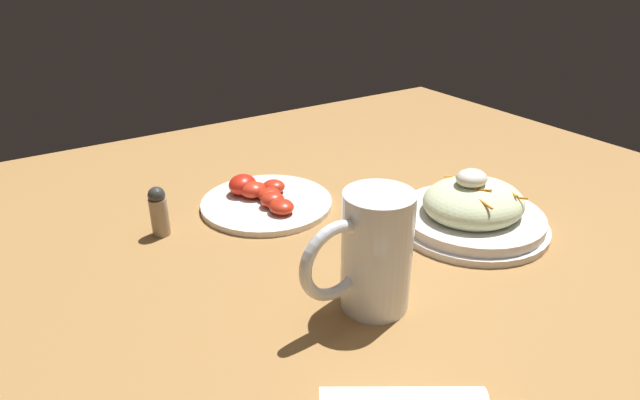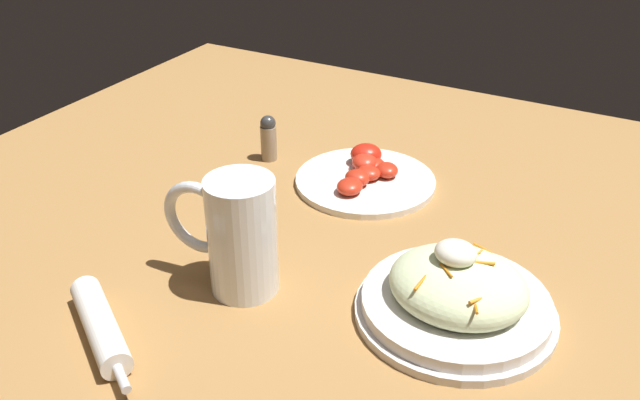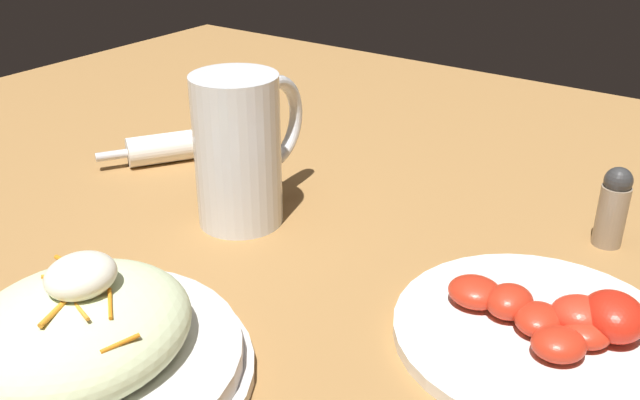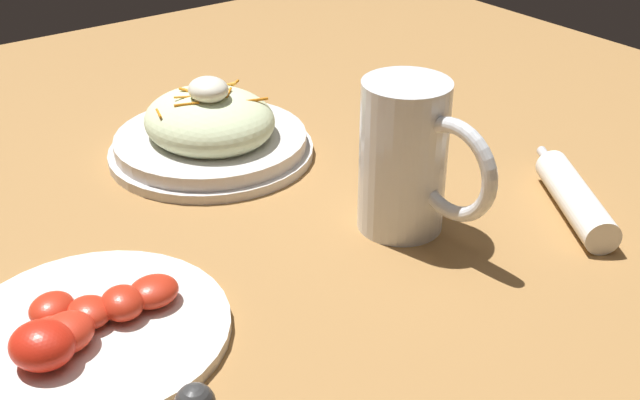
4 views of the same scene
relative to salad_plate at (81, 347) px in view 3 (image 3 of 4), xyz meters
The scene contains 6 objects.
ground_plane 0.17m from the salad_plate, behind, with size 1.43×1.43×0.00m, color #9E703D.
salad_plate is the anchor object (origin of this frame).
beer_mug 0.26m from the salad_plate, 163.97° to the right, with size 0.15×0.08×0.15m.
napkin_roll 0.40m from the salad_plate, 145.69° to the right, with size 0.17×0.12×0.03m.
tomato_plate 0.34m from the salad_plate, 133.57° to the left, with size 0.22×0.22×0.04m.
salt_shaker 0.47m from the salad_plate, 149.50° to the left, with size 0.03×0.03×0.08m.
Camera 3 is at (0.39, 0.37, 0.33)m, focal length 39.71 mm.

